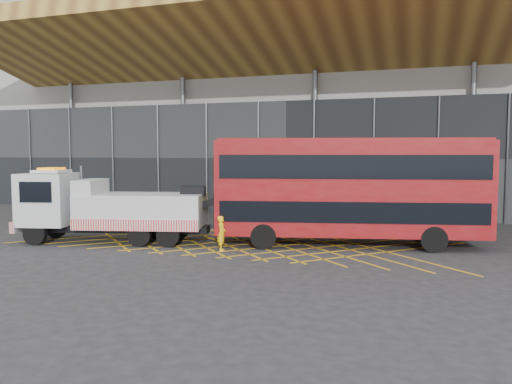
% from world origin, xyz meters
% --- Properties ---
extents(ground_plane, '(120.00, 120.00, 0.00)m').
position_xyz_m(ground_plane, '(0.00, 0.00, 0.00)').
color(ground_plane, '#242427').
extents(road_markings, '(21.56, 7.16, 0.01)m').
position_xyz_m(road_markings, '(2.40, 0.00, 0.01)').
color(road_markings, gold).
rests_on(road_markings, ground_plane).
extents(construction_building, '(55.00, 23.97, 18.00)m').
position_xyz_m(construction_building, '(1.92, 18.40, 8.98)').
color(construction_building, gray).
rests_on(construction_building, ground_plane).
extents(recovery_truck, '(10.71, 4.55, 3.73)m').
position_xyz_m(recovery_truck, '(-3.71, -1.72, 1.72)').
color(recovery_truck, black).
rests_on(recovery_truck, ground_plane).
extents(bus_towed, '(12.73, 5.45, 5.06)m').
position_xyz_m(bus_towed, '(7.77, 1.02, 2.81)').
color(bus_towed, maroon).
rests_on(bus_towed, ground_plane).
extents(worker, '(0.54, 0.67, 1.58)m').
position_xyz_m(worker, '(2.53, -2.03, 0.79)').
color(worker, yellow).
rests_on(worker, ground_plane).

